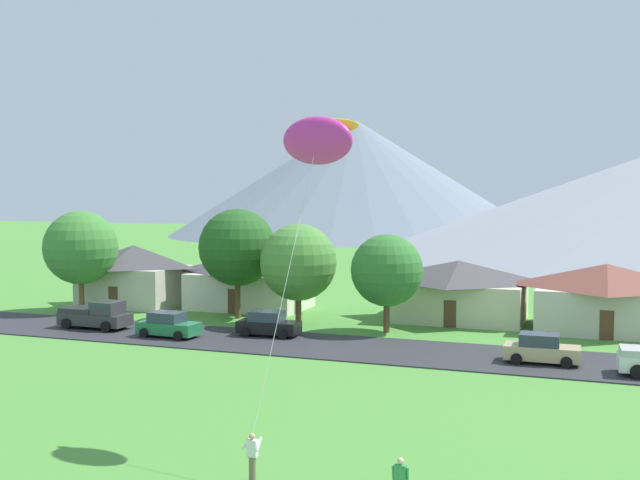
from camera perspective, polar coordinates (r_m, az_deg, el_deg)
The scene contains 15 objects.
road_strip at distance 47.24m, azimuth 5.22°, elevation -8.35°, with size 160.00×7.65×0.08m, color #2D2D33.
mountain_east_ridge at distance 179.33m, azimuth 2.66°, elevation 4.78°, with size 87.95×87.95×27.35m, color slate.
house_leftmost at distance 64.29m, azimuth -5.36°, elevation -3.02°, with size 10.32×6.87×4.72m.
house_left_center at distance 57.20m, azimuth 20.91°, elevation -4.01°, with size 10.21×7.79×4.79m.
house_right_center at distance 67.74m, azimuth -13.91°, elevation -2.53°, with size 8.85×6.74×5.26m.
house_rightmost at distance 59.06m, azimuth 10.46°, elevation -3.69°, with size 10.70×7.72×4.62m.
tree_near_left at distance 55.34m, azimuth -1.65°, elevation -1.71°, with size 5.68×5.68×7.56m.
tree_left_of_center at distance 58.94m, azimuth -6.29°, elevation -0.56°, with size 6.04×6.04×8.61m.
tree_center at distance 52.85m, azimuth 5.09°, elevation -2.31°, with size 5.08×5.08×6.95m.
tree_right_of_center at distance 64.94m, azimuth -17.70°, elevation -0.56°, with size 6.07×6.07×8.37m.
parked_car_tan_west_end at distance 45.23m, azimuth 16.46°, elevation -7.95°, with size 4.21×2.10×1.68m.
parked_car_green_mid_west at distance 52.19m, azimuth -11.45°, elevation -6.35°, with size 4.28×2.23×1.68m.
parked_car_black_mid_east at distance 51.66m, azimuth -3.95°, elevation -6.39°, with size 4.28×2.23×1.68m.
pickup_truck_charcoal_west_side at distance 56.59m, azimuth -16.59°, elevation -5.46°, with size 5.23×2.39×1.99m.
kite_flyer_with_kite at distance 29.55m, azimuth -0.25°, elevation 7.29°, with size 3.40×6.33×12.86m.
Camera 1 is at (11.80, -14.46, 9.75)m, focal length 42.17 mm.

